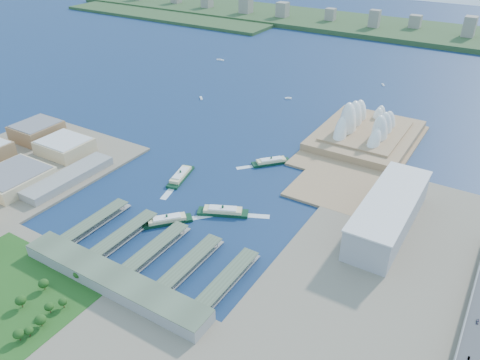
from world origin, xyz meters
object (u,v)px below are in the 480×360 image
Objects in this scene: toaster_building at (389,213)px; car_b at (469,358)px; car_c at (477,322)px; ferry_c at (167,219)px; opera_house at (368,120)px; ferry_a at (181,174)px; ferry_b at (271,160)px; ferry_d at (223,210)px.

car_b is (101.00, -143.37, -5.05)m from toaster_building.
ferry_c is at bearing -178.41° from car_c.
opera_house is 393.27m from car_b.
ferry_a is at bearing 168.00° from car_c.
ferry_d reaches higher than ferry_b.
ferry_b is at bearing -121.32° from opera_house.
car_c is (273.52, -167.99, 10.69)m from ferry_b.
car_b is (263.31, -76.89, 10.15)m from ferry_d.
ferry_a reaches higher than ferry_d.
opera_house reaches higher than car_c.
ferry_c is at bearing -151.23° from toaster_building.
opera_house is at bearing -68.38° from ferry_c.
opera_house is 333.33m from ferry_c.
ferry_a is 1.00× the size of ferry_d.
ferry_c is (46.63, -83.23, -0.23)m from ferry_a.
ferry_a is 121.66m from ferry_b.
car_c is at bearing -57.82° from opera_house.
opera_house reaches higher than ferry_c.
ferry_d is at bearing -37.28° from ferry_a.
toaster_building is 42.24× the size of car_b.
toaster_building is at bearing -65.77° from opera_house.
ferry_b is 0.96× the size of ferry_c.
ferry_b is at bearing 35.82° from ferry_a.
ferry_d is (10.21, -130.88, 0.43)m from ferry_b.
ferry_a is 11.46× the size of car_c.
ferry_a is at bearing -88.09° from ferry_b.
toaster_building is (90.00, -200.00, -11.50)m from opera_house.
ferry_b is 14.04× the size of car_b.
ferry_c is at bearing -110.08° from opera_house.
toaster_building is 184.81m from ferry_b.
toaster_building is 233.31m from ferry_c.
car_b is at bearing -131.38° from ferry_d.
ferry_d is (-162.31, -66.48, -15.20)m from toaster_building.
car_b is at bearing -144.17° from ferry_c.
toaster_building is 176.05m from ferry_d.
opera_house reaches higher than car_b.
car_c is (191.00, -303.60, -16.44)m from opera_house.
opera_house is 280.88m from ferry_a.
ferry_d is at bearing -16.28° from car_b.
car_b is at bearing -60.91° from opera_house.
opera_house is 49.05× the size of car_b.
ferry_d is at bearing -90.81° from ferry_c.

